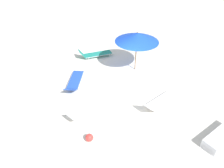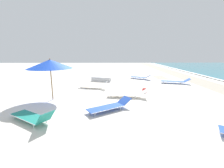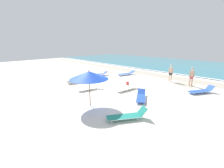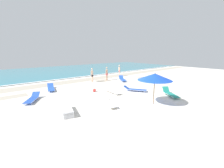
# 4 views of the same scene
# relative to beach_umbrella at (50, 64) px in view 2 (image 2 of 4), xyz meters

# --- Properties ---
(ground_plane) EXTENTS (60.00, 60.00, 0.16)m
(ground_plane) POSITION_rel_beach_umbrella_xyz_m (-0.82, 2.33, -2.10)
(ground_plane) COLOR silver
(beach_umbrella) EXTENTS (2.42, 2.42, 2.33)m
(beach_umbrella) POSITION_rel_beach_umbrella_xyz_m (0.00, 0.00, 0.00)
(beach_umbrella) COLOR olive
(beach_umbrella) RESTS_ON ground_plane
(lounger_stack) EXTENTS (1.07, 1.95, 0.41)m
(lounger_stack) POSITION_rel_beach_umbrella_xyz_m (-5.56, 2.47, -1.81)
(lounger_stack) COLOR white
(lounger_stack) RESTS_ON ground_plane
(sun_lounger_under_umbrella) EXTENTS (1.65, 2.12, 0.62)m
(sun_lounger_under_umbrella) POSITION_rel_beach_umbrella_xyz_m (2.88, 0.30, -1.80)
(sun_lounger_under_umbrella) COLOR #1E8475
(sun_lounger_under_umbrella) RESTS_ON ground_plane
(sun_lounger_beside_umbrella) EXTENTS (0.82, 2.41, 0.47)m
(sun_lounger_beside_umbrella) POSITION_rel_beach_umbrella_xyz_m (-0.36, 4.30, -1.81)
(sun_lounger_beside_umbrella) COLOR white
(sun_lounger_beside_umbrella) RESTS_ON ground_plane
(sun_lounger_near_water_right) EXTENTS (1.04, 2.24, 0.56)m
(sun_lounger_near_water_right) POSITION_rel_beach_umbrella_xyz_m (-2.67, 2.03, -1.80)
(sun_lounger_near_water_right) COLOR white
(sun_lounger_near_water_right) RESTS_ON ground_plane
(sun_lounger_mid_beach_solo) EXTENTS (1.60, 2.08, 0.50)m
(sun_lounger_mid_beach_solo) POSITION_rel_beach_umbrella_xyz_m (-6.66, 6.37, -1.81)
(sun_lounger_mid_beach_solo) COLOR blue
(sun_lounger_mid_beach_solo) RESTS_ON ground_plane
(sun_lounger_mid_beach_pair_a) EXTENTS (1.68, 2.16, 0.47)m
(sun_lounger_mid_beach_pair_a) POSITION_rel_beach_umbrella_xyz_m (1.70, 3.28, -1.81)
(sun_lounger_mid_beach_pair_a) COLOR blue
(sun_lounger_mid_beach_pair_a) RESTS_ON ground_plane
(sun_lounger_mid_beach_pair_b) EXTENTS (1.18, 2.40, 0.48)m
(sun_lounger_mid_beach_pair_b) POSITION_rel_beach_umbrella_xyz_m (-4.41, 8.96, -1.81)
(sun_lounger_mid_beach_pair_b) COLOR blue
(sun_lounger_mid_beach_pair_b) RESTS_ON ground_plane
(beach_ball) EXTENTS (0.32, 0.32, 0.32)m
(beach_ball) POSITION_rel_beach_umbrella_xyz_m (-1.47, 5.60, -1.86)
(beach_ball) COLOR red
(beach_ball) RESTS_ON ground_plane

